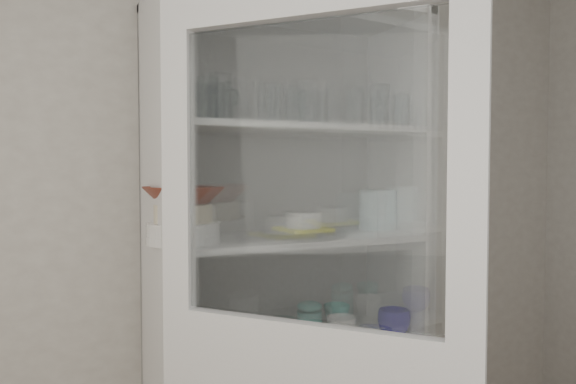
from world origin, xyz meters
name	(u,v)px	position (x,y,z in m)	size (l,w,h in m)	color
wall_back	(218,221)	(0.00, 1.50, 1.30)	(3.60, 0.02, 2.60)	#A09991
pantry_cabinet	(281,317)	(0.20, 1.34, 0.94)	(1.00, 0.45, 2.10)	silver
tumbler_0	(207,99)	(-0.14, 1.15, 1.73)	(0.07, 0.07, 0.14)	silver
tumbler_1	(220,97)	(-0.11, 1.12, 1.73)	(0.07, 0.07, 0.15)	silver
tumbler_2	(275,105)	(0.09, 1.15, 1.72)	(0.06, 0.06, 0.13)	silver
tumbler_3	(308,103)	(0.21, 1.13, 1.73)	(0.07, 0.07, 0.14)	silver
tumbler_4	(294,106)	(0.17, 1.17, 1.72)	(0.06, 0.06, 0.12)	silver
tumbler_5	(379,106)	(0.52, 1.16, 1.74)	(0.08, 0.08, 0.16)	silver
tumbler_6	(402,111)	(0.61, 1.14, 1.72)	(0.06, 0.06, 0.13)	silver
tumbler_7	(178,101)	(-0.21, 1.27, 1.73)	(0.07, 0.07, 0.15)	silver
tumbler_8	(183,102)	(-0.19, 1.27, 1.73)	(0.07, 0.07, 0.14)	silver
tumbler_9	(267,106)	(0.13, 1.30, 1.74)	(0.08, 0.08, 0.15)	silver
tumbler_10	(319,108)	(0.31, 1.25, 1.73)	(0.07, 0.07, 0.14)	silver
tumbler_11	(312,110)	(0.31, 1.29, 1.73)	(0.07, 0.07, 0.14)	silver
goblet_0	(201,102)	(-0.10, 1.36, 1.75)	(0.08, 0.08, 0.17)	silver
goblet_1	(231,105)	(0.01, 1.35, 1.74)	(0.07, 0.07, 0.15)	silver
goblet_2	(301,107)	(0.30, 1.38, 1.75)	(0.08, 0.08, 0.17)	silver
goblet_3	(372,108)	(0.61, 1.34, 1.75)	(0.08, 0.08, 0.18)	silver
plate_stack_front	(183,233)	(-0.21, 1.21, 1.30)	(0.24, 0.24, 0.07)	silver
plate_stack_back	(189,221)	(-0.15, 1.37, 1.32)	(0.20, 0.20, 0.11)	silver
cream_bowl	(183,213)	(-0.21, 1.21, 1.36)	(0.19, 0.19, 0.06)	beige
terracotta_bowl	(183,195)	(-0.21, 1.21, 1.42)	(0.24, 0.24, 0.06)	maroon
glass_platter	(303,233)	(0.24, 1.23, 1.27)	(0.32, 0.32, 0.02)	silver
yellow_trivet	(303,229)	(0.24, 1.23, 1.29)	(0.17, 0.17, 0.01)	yellow
white_ramekin	(303,220)	(0.24, 1.23, 1.32)	(0.13, 0.13, 0.06)	silver
grey_bowl_stack	(378,210)	(0.61, 1.30, 1.34)	(0.15, 0.15, 0.16)	silver
mug_blue	(394,322)	(0.61, 1.18, 0.91)	(0.13, 0.13, 0.10)	#070777
mug_teal	(337,317)	(0.45, 1.35, 0.91)	(0.11, 0.11, 0.10)	teal
mug_white	(341,330)	(0.37, 1.17, 0.91)	(0.11, 0.11, 0.10)	silver
teal_jar	(310,321)	(0.30, 1.30, 0.92)	(0.10, 0.10, 0.12)	teal
measuring_cups	(253,348)	(0.03, 1.21, 0.88)	(0.10, 0.10, 0.04)	silver
white_canister	(204,330)	(-0.11, 1.33, 0.93)	(0.12, 0.12, 0.14)	silver
tumbler_12	(355,107)	(0.40, 1.14, 1.73)	(0.07, 0.07, 0.13)	silver
tumbler_13	(217,103)	(-0.10, 1.20, 1.72)	(0.06, 0.06, 0.13)	silver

